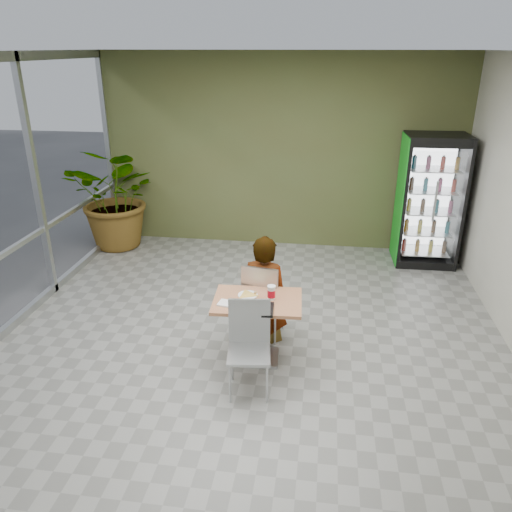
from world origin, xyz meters
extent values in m
plane|color=gray|center=(0.00, 0.00, 0.00)|extent=(7.00, 7.00, 0.00)
cube|color=tan|center=(0.12, -0.11, 0.73)|extent=(0.97, 0.71, 0.04)
cylinder|color=#ACAFB1|center=(0.12, -0.11, 0.36)|extent=(0.09, 0.09, 0.71)
cube|color=#ACAFB1|center=(0.12, -0.11, 0.02)|extent=(0.49, 0.40, 0.04)
cube|color=#ACAFB1|center=(0.13, 0.43, 0.46)|extent=(0.50, 0.50, 0.03)
cube|color=#ACAFB1|center=(0.10, 0.22, 0.72)|extent=(0.43, 0.10, 0.51)
cylinder|color=#ACAFB1|center=(0.35, 0.58, 0.23)|extent=(0.02, 0.02, 0.46)
cylinder|color=#ACAFB1|center=(-0.02, 0.64, 0.23)|extent=(0.02, 0.02, 0.46)
cylinder|color=#ACAFB1|center=(0.28, 0.21, 0.23)|extent=(0.02, 0.02, 0.46)
cylinder|color=#ACAFB1|center=(-0.08, 0.27, 0.23)|extent=(0.02, 0.02, 0.46)
cube|color=#ACAFB1|center=(0.12, -0.68, 0.45)|extent=(0.47, 0.47, 0.03)
cube|color=#ACAFB1|center=(0.09, -0.48, 0.70)|extent=(0.42, 0.08, 0.50)
cylinder|color=#ACAFB1|center=(-0.04, -0.88, 0.22)|extent=(0.02, 0.02, 0.45)
cylinder|color=#ACAFB1|center=(0.32, -0.84, 0.22)|extent=(0.02, 0.02, 0.45)
cylinder|color=#ACAFB1|center=(-0.08, -0.53, 0.22)|extent=(0.02, 0.02, 0.45)
cylinder|color=#ACAFB1|center=(0.27, -0.48, 0.22)|extent=(0.02, 0.02, 0.45)
imported|color=black|center=(0.13, 0.38, 0.50)|extent=(0.64, 0.47, 1.59)
cylinder|color=white|center=(0.01, -0.03, 0.76)|extent=(0.22, 0.22, 0.01)
cylinder|color=white|center=(0.27, -0.08, 0.82)|extent=(0.08, 0.08, 0.15)
cylinder|color=red|center=(0.27, -0.08, 0.82)|extent=(0.09, 0.09, 0.08)
cylinder|color=white|center=(0.27, -0.08, 0.90)|extent=(0.09, 0.09, 0.01)
cube|color=white|center=(-0.20, -0.25, 0.76)|extent=(0.17, 0.17, 0.02)
cube|color=black|center=(0.11, -0.34, 0.76)|extent=(0.42, 0.32, 0.02)
cube|color=black|center=(2.41, 3.00, 1.02)|extent=(0.94, 0.74, 2.05)
cube|color=green|center=(1.94, 3.00, 1.02)|extent=(0.03, 0.70, 2.01)
cube|color=white|center=(2.41, 2.65, 1.04)|extent=(0.74, 0.03, 1.64)
imported|color=#35692A|center=(-2.69, 2.99, 0.88)|extent=(1.82, 1.65, 1.77)
camera|label=1|loc=(0.76, -4.79, 3.24)|focal=35.00mm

